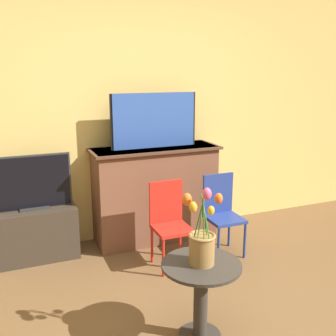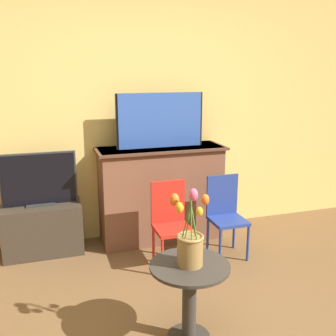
% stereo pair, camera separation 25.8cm
% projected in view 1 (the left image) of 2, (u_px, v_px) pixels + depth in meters
% --- Properties ---
extents(wall_back, '(8.00, 0.06, 2.70)m').
position_uv_depth(wall_back, '(133.00, 107.00, 3.95)').
color(wall_back, '#E0BC66').
rests_on(wall_back, ground).
extents(fireplace_mantel, '(1.28, 0.46, 0.96)m').
position_uv_depth(fireplace_mantel, '(155.00, 193.00, 3.99)').
color(fireplace_mantel, brown).
rests_on(fireplace_mantel, ground).
extents(painting, '(0.87, 0.03, 0.53)m').
position_uv_depth(painting, '(154.00, 120.00, 3.82)').
color(painting, black).
rests_on(painting, fireplace_mantel).
extents(tv_stand, '(0.72, 0.36, 0.48)m').
position_uv_depth(tv_stand, '(37.00, 233.00, 3.63)').
color(tv_stand, '#382D23').
rests_on(tv_stand, ground).
extents(tv_monitor, '(0.68, 0.12, 0.50)m').
position_uv_depth(tv_monitor, '(33.00, 183.00, 3.52)').
color(tv_monitor, '#2D2D2D').
rests_on(tv_monitor, tv_stand).
extents(chair_red, '(0.31, 0.31, 0.76)m').
position_uv_depth(chair_red, '(169.00, 219.00, 3.48)').
color(chair_red, red).
rests_on(chair_red, ground).
extents(chair_blue, '(0.31, 0.31, 0.76)m').
position_uv_depth(chair_blue, '(222.00, 210.00, 3.71)').
color(chair_blue, navy).
rests_on(chair_blue, ground).
extents(side_table, '(0.51, 0.51, 0.53)m').
position_uv_depth(side_table, '(201.00, 290.00, 2.51)').
color(side_table, '#332D28').
rests_on(side_table, ground).
extents(vase_tulips, '(0.21, 0.21, 0.52)m').
position_uv_depth(vase_tulips, '(202.00, 242.00, 2.42)').
color(vase_tulips, olive).
rests_on(vase_tulips, side_table).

